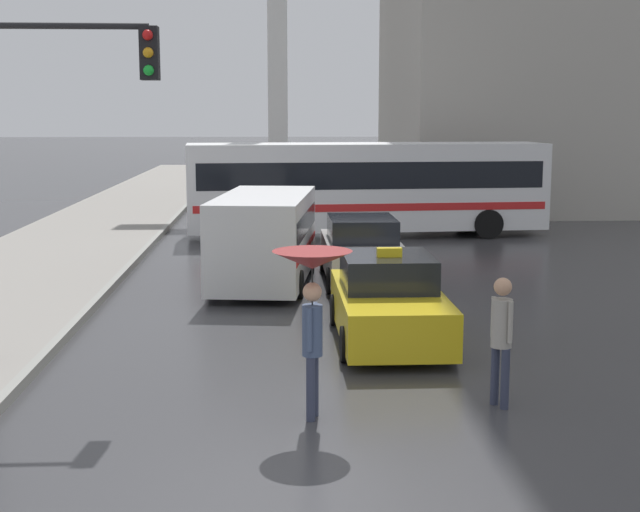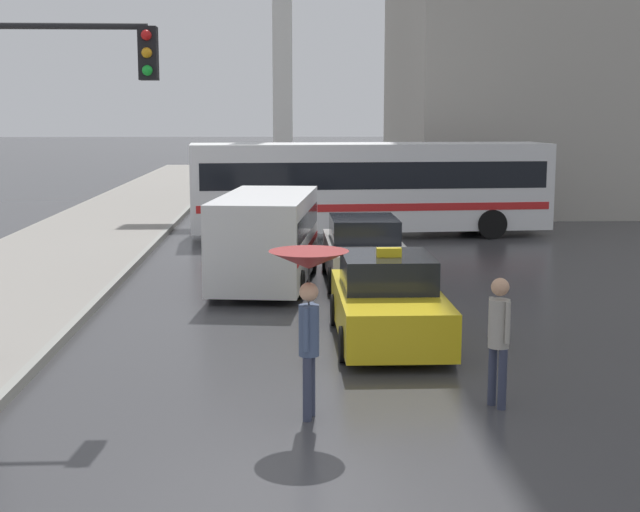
% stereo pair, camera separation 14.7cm
% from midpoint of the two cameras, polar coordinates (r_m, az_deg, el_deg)
% --- Properties ---
extents(ground_plane, '(300.00, 300.00, 0.00)m').
position_cam_midpoint_polar(ground_plane, '(9.71, -1.16, -15.48)').
color(ground_plane, '#38383A').
extents(taxi, '(1.91, 4.20, 1.70)m').
position_cam_midpoint_polar(taxi, '(15.97, 4.13, -2.98)').
color(taxi, gold).
rests_on(taxi, ground_plane).
extents(sedan_red, '(1.91, 4.79, 1.54)m').
position_cam_midpoint_polar(sedan_red, '(21.66, 2.54, 0.24)').
color(sedan_red, '#B7B2AD').
rests_on(sedan_red, ground_plane).
extents(ambulance_van, '(2.62, 5.45, 2.15)m').
position_cam_midpoint_polar(ambulance_van, '(21.17, -3.77, 1.37)').
color(ambulance_van, silver).
rests_on(ambulance_van, ground_plane).
extents(city_bus, '(11.94, 3.38, 3.07)m').
position_cam_midpoint_polar(city_bus, '(29.66, 2.84, 4.59)').
color(city_bus, silver).
rests_on(city_bus, ground_plane).
extents(pedestrian_with_umbrella, '(1.05, 1.05, 2.27)m').
position_cam_midpoint_polar(pedestrian_with_umbrella, '(11.65, -0.86, -1.72)').
color(pedestrian_with_umbrella, '#2D3347').
rests_on(pedestrian_with_umbrella, ground_plane).
extents(pedestrian_man, '(0.38, 0.43, 1.83)m').
position_cam_midpoint_polar(pedestrian_man, '(12.52, 11.21, -4.71)').
color(pedestrian_man, '#2D3347').
rests_on(pedestrian_man, ground_plane).
extents(traffic_light, '(2.91, 0.38, 5.64)m').
position_cam_midpoint_polar(traffic_light, '(14.37, -17.32, 8.07)').
color(traffic_light, black).
rests_on(traffic_light, ground_plane).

